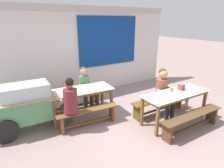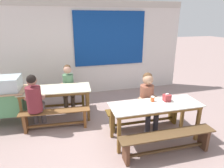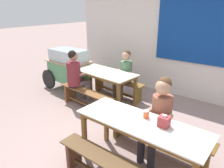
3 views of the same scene
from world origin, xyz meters
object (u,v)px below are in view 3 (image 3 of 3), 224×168
object	(u,v)px
dining_table_far	(102,74)
person_right_near_table	(159,113)
dining_table_near	(141,127)
bench_far_back	(117,85)
condiment_jar	(146,114)
bench_near_back	(157,135)
food_cart	(68,66)
tissue_box	(164,121)
person_left_back_turned	(76,74)
person_center_facing	(124,73)
bench_far_front	(86,97)

from	to	relation	value
dining_table_far	person_right_near_table	size ratio (longest dim) A/B	1.33
dining_table_near	bench_far_back	xyz separation A→B (m)	(-1.84, 1.99, -0.40)
condiment_jar	bench_near_back	bearing A→B (deg)	87.87
condiment_jar	dining_table_near	bearing A→B (deg)	-88.92
dining_table_near	food_cart	xyz separation A→B (m)	(-3.17, 1.56, -0.04)
tissue_box	condiment_jar	size ratio (longest dim) A/B	1.50
bench_near_back	tissue_box	size ratio (longest dim) A/B	10.69
person_left_back_turned	tissue_box	size ratio (longest dim) A/B	7.92
bench_near_back	tissue_box	world-z (taller)	tissue_box
dining_table_near	person_center_facing	bearing A→B (deg)	129.53
dining_table_far	person_left_back_turned	distance (m)	0.61
person_left_back_turned	condiment_jar	distance (m)	2.49
bench_far_front	tissue_box	size ratio (longest dim) A/B	9.41
person_right_near_table	dining_table_far	bearing A→B (deg)	152.32
bench_near_back	person_center_facing	xyz separation A→B (m)	(-1.57, 1.36, 0.40)
person_center_facing	bench_far_front	bearing A→B (deg)	-111.26
bench_far_back	bench_near_back	xyz separation A→B (m)	(1.86, -1.46, -0.00)
dining_table_far	dining_table_near	distance (m)	2.39
person_left_back_turned	tissue_box	distance (m)	2.78
food_cart	condiment_jar	bearing A→B (deg)	-24.10
dining_table_far	tissue_box	bearing A→B (deg)	-32.49
dining_table_far	dining_table_near	bearing A→B (deg)	-37.78
dining_table_near	person_center_facing	distance (m)	2.45
bench_near_back	condiment_jar	size ratio (longest dim) A/B	16.01
person_right_near_table	bench_far_back	bearing A→B (deg)	140.89
tissue_box	person_right_near_table	bearing A→B (deg)	122.79
dining_table_far	bench_far_back	distance (m)	0.66
tissue_box	bench_far_back	bearing A→B (deg)	138.16
bench_far_back	dining_table_near	bearing A→B (deg)	-47.13
bench_far_front	person_left_back_turned	distance (m)	0.60
person_right_near_table	tissue_box	size ratio (longest dim) A/B	7.81
dining_table_far	person_right_near_table	xyz separation A→B (m)	(1.93, -1.01, 0.03)
bench_far_front	person_center_facing	size ratio (longest dim) A/B	1.25
bench_far_front	tissue_box	world-z (taller)	tissue_box
person_left_back_turned	condiment_jar	xyz separation A→B (m)	(2.32, -0.90, 0.10)
person_center_facing	condiment_jar	world-z (taller)	person_center_facing
bench_far_front	person_center_facing	world-z (taller)	person_center_facing
bench_far_back	tissue_box	distance (m)	2.91
person_left_back_turned	condiment_jar	world-z (taller)	person_left_back_turned
condiment_jar	food_cart	bearing A→B (deg)	155.90
bench_near_back	bench_far_back	bearing A→B (deg)	141.79
person_right_near_table	person_left_back_turned	distance (m)	2.44
bench_far_front	person_left_back_turned	size ratio (longest dim) A/B	1.19
dining_table_far	bench_far_front	xyz separation A→B (m)	(-0.04, -0.52, -0.41)
tissue_box	person_center_facing	bearing A→B (deg)	135.55
bench_far_back	food_cart	xyz separation A→B (m)	(-1.33, -0.43, 0.36)
dining_table_near	condiment_jar	distance (m)	0.19
dining_table_far	dining_table_near	size ratio (longest dim) A/B	0.94
bench_near_back	tissue_box	bearing A→B (deg)	-58.42
dining_table_far	food_cart	bearing A→B (deg)	175.80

